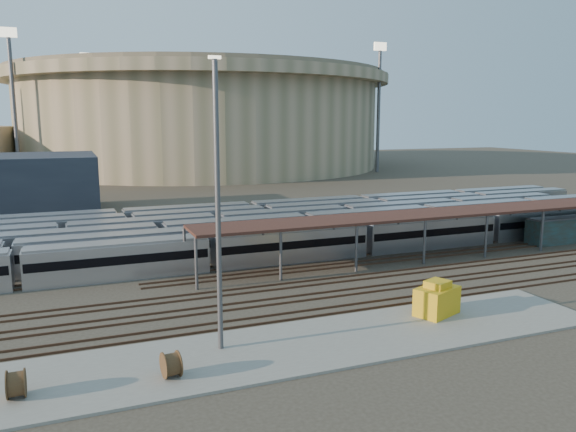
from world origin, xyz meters
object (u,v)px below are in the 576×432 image
at_px(cable_reel_east, 171,364).
at_px(teal_boxcar, 572,230).
at_px(yellow_equipment, 437,301).
at_px(cable_reel_west, 16,384).
at_px(yard_light_pole, 218,207).

bearing_deg(cable_reel_east, teal_boxcar, 20.10).
bearing_deg(yellow_equipment, teal_boxcar, 4.58).
height_order(cable_reel_west, yard_light_pole, yard_light_pole).
height_order(cable_reel_west, yellow_equipment, yellow_equipment).
bearing_deg(teal_boxcar, cable_reel_east, -158.83).
relative_size(teal_boxcar, cable_reel_east, 8.26).
height_order(teal_boxcar, yellow_equipment, teal_boxcar).
relative_size(cable_reel_west, yellow_equipment, 0.46).
height_order(yard_light_pole, yellow_equipment, yard_light_pole).
relative_size(yard_light_pole, yellow_equipment, 5.44).
xyz_separation_m(cable_reel_west, yellow_equipment, (31.02, 2.73, 0.30)).
bearing_deg(teal_boxcar, yard_light_pole, -160.52).
relative_size(teal_boxcar, yard_light_pole, 0.69).
xyz_separation_m(cable_reel_east, yellow_equipment, (22.28, 3.40, 0.31)).
bearing_deg(cable_reel_west, teal_boxcar, 17.06).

